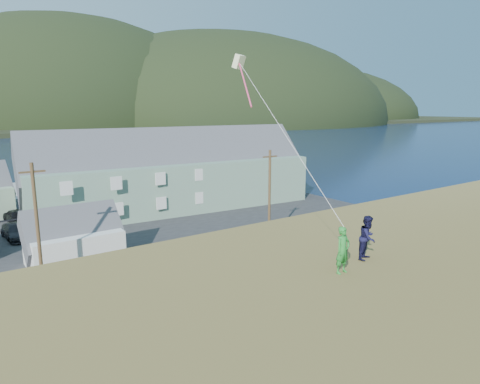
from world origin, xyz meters
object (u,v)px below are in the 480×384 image
lodge (173,171)px  shed_white (73,238)px  kite_flyer_green (343,250)px  kite_flyer_navy (368,238)px

lodge → shed_white: lodge is taller
shed_white → kite_flyer_green: kite_flyer_green is taller
shed_white → kite_flyer_green: size_ratio=4.59×
kite_flyer_green → shed_white: bearing=93.4°
shed_white → kite_flyer_green: bearing=-84.5°
kite_flyer_navy → shed_white: bearing=80.8°
lodge → kite_flyer_navy: (-11.00, -38.82, 3.27)m
lodge → kite_flyer_green: 41.39m
lodge → kite_flyer_navy: lodge is taller
lodge → kite_flyer_navy: size_ratio=21.55×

